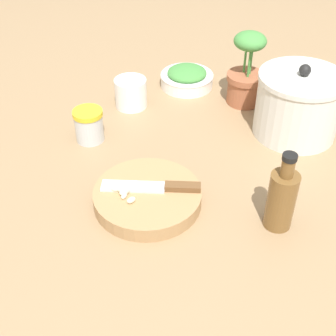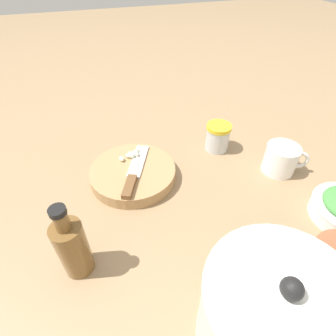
{
  "view_description": "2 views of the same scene",
  "coord_description": "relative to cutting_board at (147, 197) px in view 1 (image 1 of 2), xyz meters",
  "views": [
    {
      "loc": [
        0.77,
        -0.36,
        0.67
      ],
      "look_at": [
        0.06,
        -0.05,
        0.05
      ],
      "focal_mm": 50.0,
      "sensor_mm": 36.0,
      "label": 1
    },
    {
      "loc": [
        0.18,
        0.4,
        0.48
      ],
      "look_at": [
        0.02,
        -0.05,
        0.06
      ],
      "focal_mm": 28.0,
      "sensor_mm": 36.0,
      "label": 2
    }
  ],
  "objects": [
    {
      "name": "ground_plane",
      "position": [
        -0.09,
        0.11,
        -0.02
      ],
      "size": [
        5.0,
        5.0,
        0.0
      ],
      "primitive_type": "plane",
      "color": "#997A56"
    },
    {
      "name": "cutting_board",
      "position": [
        0.0,
        0.0,
        0.0
      ],
      "size": [
        0.22,
        0.22,
        0.03
      ],
      "color": "tan",
      "rests_on": "ground_plane"
    },
    {
      "name": "chef_knife",
      "position": [
        0.0,
        0.02,
        0.02
      ],
      "size": [
        0.12,
        0.2,
        0.01
      ],
      "rotation": [
        0.0,
        0.0,
        2.68
      ],
      "color": "brown",
      "rests_on": "cutting_board"
    },
    {
      "name": "garlic_cloves",
      "position": [
        -0.01,
        -0.05,
        0.02
      ],
      "size": [
        0.07,
        0.04,
        0.02
      ],
      "color": "silver",
      "rests_on": "cutting_board"
    },
    {
      "name": "herb_bowl",
      "position": [
        -0.42,
        0.29,
        0.01
      ],
      "size": [
        0.15,
        0.15,
        0.06
      ],
      "color": "white",
      "rests_on": "ground_plane"
    },
    {
      "name": "spice_jar",
      "position": [
        -0.27,
        -0.05,
        0.03
      ],
      "size": [
        0.07,
        0.07,
        0.08
      ],
      "color": "silver",
      "rests_on": "ground_plane"
    },
    {
      "name": "coffee_mug",
      "position": [
        -0.39,
        0.1,
        0.02
      ],
      "size": [
        0.11,
        0.09,
        0.08
      ],
      "color": "white",
      "rests_on": "ground_plane"
    },
    {
      "name": "oil_bottle",
      "position": [
        0.16,
        0.21,
        0.05
      ],
      "size": [
        0.06,
        0.06,
        0.17
      ],
      "color": "brown",
      "rests_on": "ground_plane"
    },
    {
      "name": "stock_pot",
      "position": [
        -0.1,
        0.43,
        0.06
      ],
      "size": [
        0.21,
        0.21,
        0.19
      ],
      "color": "silver",
      "rests_on": "ground_plane"
    },
    {
      "name": "potted_herb",
      "position": [
        -0.28,
        0.4,
        0.07
      ],
      "size": [
        0.1,
        0.1,
        0.2
      ],
      "color": "#A35B3D",
      "rests_on": "ground_plane"
    }
  ]
}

